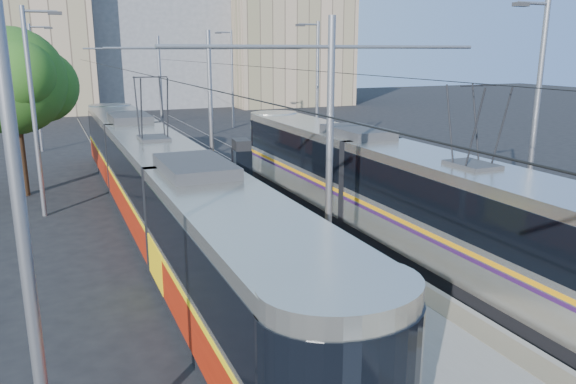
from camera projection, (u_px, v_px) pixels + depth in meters
name	position (u px, v px, depth m)	size (l,w,h in m)	color
platform	(232.00, 199.00, 24.31)	(4.00, 50.00, 0.30)	gray
tactile_strip_left	(199.00, 199.00, 23.72)	(0.70, 50.00, 0.01)	gray
tactile_strip_right	(263.00, 192.00, 24.83)	(0.70, 50.00, 0.01)	gray
rails	(232.00, 202.00, 24.35)	(8.71, 70.00, 0.03)	gray
tram_left	(156.00, 183.00, 20.53)	(2.43, 29.99, 5.50)	black
tram_right	(468.00, 216.00, 15.84)	(2.43, 31.34, 5.50)	black
catenary	(253.00, 103.00, 20.71)	(9.20, 70.00, 7.00)	gray
street_lamps	(205.00, 98.00, 26.88)	(15.18, 38.22, 8.00)	gray
shelter	(242.00, 167.00, 23.92)	(0.82, 1.19, 2.46)	black
tree	(20.00, 83.00, 24.57)	(5.11, 4.73, 7.43)	#382314
building_left	(7.00, 41.00, 56.98)	(16.32, 12.24, 14.54)	tan
building_centre	(157.00, 38.00, 66.57)	(18.36, 14.28, 15.50)	gray
building_right	(285.00, 49.00, 66.91)	(14.28, 10.20, 13.02)	tan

